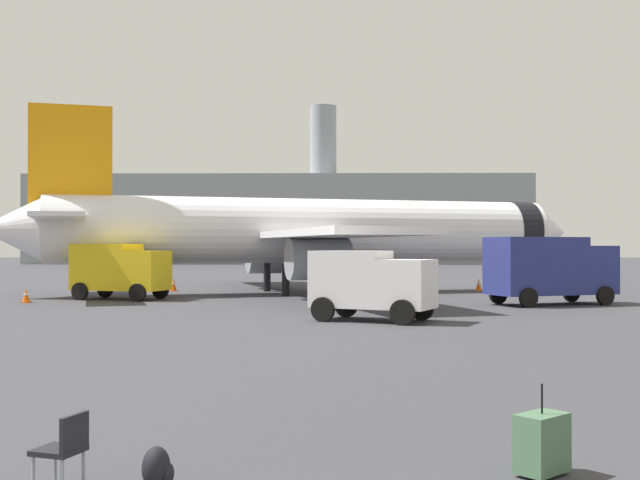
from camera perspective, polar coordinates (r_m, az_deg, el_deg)
The scene contains 12 objects.
airplane_at_gate at distance 46.87m, azimuth -1.09°, elevation 0.62°, with size 35.05×31.99×10.50m.
service_truck at distance 42.50m, azimuth -14.24°, elevation -2.01°, with size 5.23×3.65×2.90m.
fuel_truck at distance 39.01m, azimuth 16.21°, elevation -1.90°, with size 6.46×4.33×3.20m.
cargo_van at distance 29.30m, azimuth 3.70°, elevation -3.02°, with size 4.83×3.78×2.60m.
safety_cone_near at distance 50.42m, azimuth 11.36°, elevation -3.17°, with size 0.44×0.44×0.77m.
safety_cone_mid at distance 49.78m, azimuth -10.49°, elevation -3.18°, with size 0.44×0.44×0.81m.
safety_cone_far at distance 41.52m, azimuth -20.40°, elevation -3.77°, with size 0.44×0.44×0.70m.
safety_cone_outer at distance 51.74m, azimuth 16.54°, elevation -3.11°, with size 0.44×0.44×0.73m.
rolling_suitcase at distance 10.13m, azimuth 15.70°, elevation -13.90°, with size 0.74×0.72×1.10m.
traveller_backpack at distance 9.49m, azimuth -11.62°, elevation -15.82°, with size 0.36×0.40×0.48m.
gate_chair at distance 9.64m, azimuth -17.93°, elevation -13.93°, with size 0.60×0.60×0.86m.
terminal_building at distance 132.20m, azimuth -2.84°, elevation 1.48°, with size 80.72×17.06×26.27m.
Camera 1 is at (-0.14, -4.83, 2.74)m, focal length 44.43 mm.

